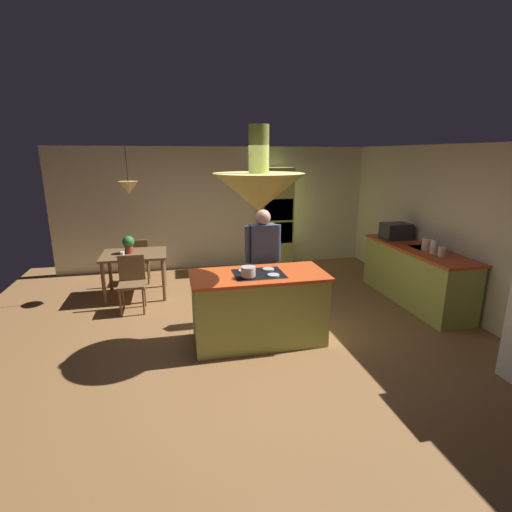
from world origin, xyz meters
TOP-DOWN VIEW (x-y plane):
  - ground at (0.00, 0.00)m, footprint 8.16×8.16m
  - wall_back at (0.00, 3.45)m, footprint 6.80×0.10m
  - wall_right at (3.25, 0.40)m, footprint 0.10×7.20m
  - kitchen_island at (0.00, -0.20)m, footprint 1.73×0.82m
  - counter_run_right at (2.84, 0.60)m, footprint 0.73×2.28m
  - oven_tower at (1.10, 3.04)m, footprint 0.66×0.62m
  - dining_table at (-1.70, 1.90)m, footprint 1.07×0.85m
  - person_at_island at (0.22, 0.48)m, footprint 0.53×0.22m
  - range_hood at (0.00, -0.20)m, footprint 1.10×1.10m
  - pendant_light_over_table at (-1.70, 1.90)m, footprint 0.32×0.32m
  - chair_facing_island at (-1.70, 1.25)m, footprint 0.40×0.40m
  - chair_by_back_wall at (-1.70, 2.55)m, footprint 0.40×0.40m
  - potted_plant_on_table at (-1.78, 1.94)m, footprint 0.20×0.20m
  - cup_on_table at (-1.87, 1.69)m, footprint 0.07×0.07m
  - canister_flour at (2.84, 0.04)m, footprint 0.11×0.11m
  - canister_sugar at (2.84, 0.22)m, footprint 0.11×0.11m
  - canister_tea at (2.84, 0.40)m, footprint 0.14×0.14m
  - microwave_on_counter at (2.84, 1.27)m, footprint 0.46×0.36m
  - cooking_pot_on_cooktop at (-0.16, -0.33)m, footprint 0.18×0.18m

SIDE VIEW (x-z plane):
  - ground at x=0.00m, z-range 0.00..0.00m
  - kitchen_island at x=0.00m, z-range -0.01..0.94m
  - counter_run_right at x=2.84m, z-range 0.01..0.94m
  - chair_facing_island at x=-1.70m, z-range 0.07..0.94m
  - chair_by_back_wall at x=-1.70m, z-range 0.07..0.94m
  - dining_table at x=-1.70m, z-range 0.28..1.04m
  - cup_on_table at x=-1.87m, z-range 0.76..0.85m
  - potted_plant_on_table at x=-1.78m, z-range 0.78..1.08m
  - person_at_island at x=0.22m, z-range 0.12..1.77m
  - canister_flour at x=2.84m, z-range 0.93..1.07m
  - cooking_pot_on_cooktop at x=-0.16m, z-range 0.95..1.07m
  - canister_tea at x=2.84m, z-range 0.93..1.13m
  - canister_sugar at x=2.84m, z-range 0.93..1.15m
  - oven_tower at x=1.10m, z-range 0.00..2.13m
  - microwave_on_counter at x=2.84m, z-range 0.93..1.21m
  - wall_back at x=0.00m, z-range 0.00..2.55m
  - wall_right at x=3.25m, z-range 0.00..2.55m
  - pendant_light_over_table at x=-1.70m, z-range 1.45..2.27m
  - range_hood at x=0.00m, z-range 1.48..2.48m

